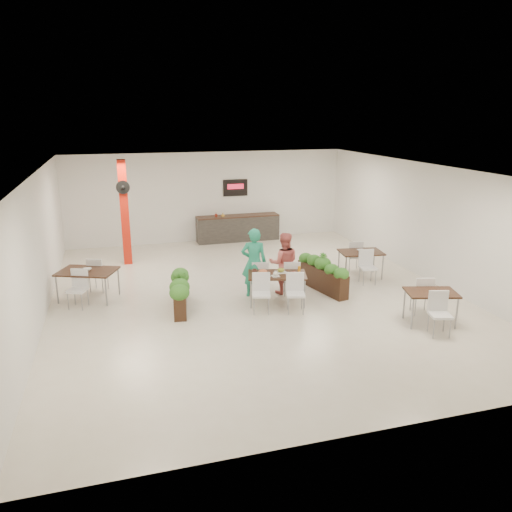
{
  "coord_description": "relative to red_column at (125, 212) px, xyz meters",
  "views": [
    {
      "loc": [
        -3.32,
        -11.61,
        4.52
      ],
      "look_at": [
        -0.01,
        -0.2,
        1.1
      ],
      "focal_mm": 35.0,
      "sensor_mm": 36.0,
      "label": 1
    }
  ],
  "objects": [
    {
      "name": "diner_woman",
      "position": [
        3.78,
        -3.83,
        -0.84
      ],
      "size": [
        0.91,
        0.79,
        1.61
      ],
      "primitive_type": "imported",
      "rotation": [
        0.0,
        0.0,
        2.87
      ],
      "color": "#DD6762",
      "rests_on": "ground"
    },
    {
      "name": "side_table_b",
      "position": [
        6.32,
        -3.2,
        -1.01
      ],
      "size": [
        1.28,
        1.66,
        0.92
      ],
      "rotation": [
        0.0,
        0.0,
        -0.14
      ],
      "color": "black",
      "rests_on": "ground"
    },
    {
      "name": "main_table",
      "position": [
        3.37,
        -4.49,
        -1.01
      ],
      "size": [
        1.61,
        1.89,
        0.92
      ],
      "rotation": [
        0.0,
        0.0,
        -0.27
      ],
      "color": "black",
      "rests_on": "ground"
    },
    {
      "name": "ground",
      "position": [
        3.0,
        -3.79,
        -1.64
      ],
      "size": [
        12.0,
        12.0,
        0.0
      ],
      "primitive_type": "plane",
      "color": "beige",
      "rests_on": "ground"
    },
    {
      "name": "red_column",
      "position": [
        0.0,
        0.0,
        0.0
      ],
      "size": [
        0.4,
        0.41,
        3.2
      ],
      "color": "red",
      "rests_on": "ground"
    },
    {
      "name": "service_counter",
      "position": [
        4.0,
        1.86,
        -1.15
      ],
      "size": [
        3.0,
        0.64,
        2.2
      ],
      "color": "#292624",
      "rests_on": "ground"
    },
    {
      "name": "side_table_a",
      "position": [
        -1.06,
        -2.9,
        -1.0
      ],
      "size": [
        1.62,
        1.66,
        0.92
      ],
      "rotation": [
        0.0,
        0.0,
        -0.4
      ],
      "color": "black",
      "rests_on": "ground"
    },
    {
      "name": "room_shell",
      "position": [
        3.0,
        -3.79,
        0.36
      ],
      "size": [
        10.1,
        12.1,
        3.22
      ],
      "color": "white",
      "rests_on": "ground"
    },
    {
      "name": "planter_left",
      "position": [
        1.06,
        -4.16,
        -1.15
      ],
      "size": [
        0.6,
        1.75,
        0.92
      ],
      "rotation": [
        0.0,
        0.0,
        1.42
      ],
      "color": "black",
      "rests_on": "ground"
    },
    {
      "name": "diner_man",
      "position": [
        2.98,
        -3.83,
        -0.76
      ],
      "size": [
        0.74,
        0.58,
        1.77
      ],
      "primitive_type": "imported",
      "rotation": [
        0.0,
        0.0,
        2.87
      ],
      "color": "#229771",
      "rests_on": "ground"
    },
    {
      "name": "planter_right",
      "position": [
        4.83,
        -3.93,
        -1.14
      ],
      "size": [
        0.75,
        1.9,
        1.01
      ],
      "rotation": [
        0.0,
        0.0,
        1.8
      ],
      "color": "black",
      "rests_on": "ground"
    },
    {
      "name": "side_table_c",
      "position": [
        6.24,
        -6.61,
        -1.03
      ],
      "size": [
        1.23,
        1.67,
        0.92
      ],
      "rotation": [
        0.0,
        0.0,
        -0.27
      ],
      "color": "black",
      "rests_on": "ground"
    }
  ]
}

